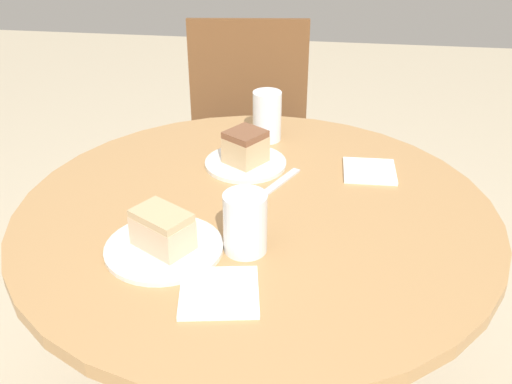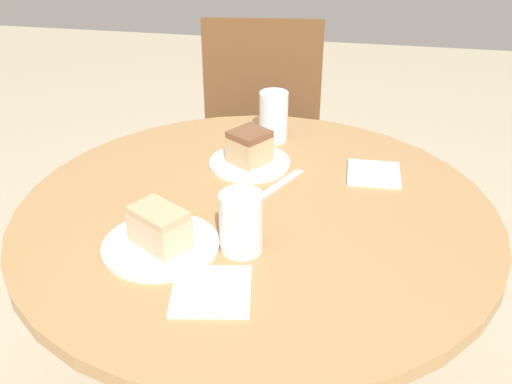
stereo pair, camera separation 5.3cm
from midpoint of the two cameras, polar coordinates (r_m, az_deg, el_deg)
table at (r=1.39m, az=1.10°, el=-7.86°), size 1.03×1.03×0.75m
chair at (r=2.24m, az=1.05°, el=5.06°), size 0.52×0.48×0.89m
plate_near at (r=1.46m, az=0.43°, el=2.77°), size 0.20×0.20×0.01m
plate_far at (r=1.17m, az=-7.76°, el=-5.07°), size 0.23×0.23×0.01m
cake_slice_near at (r=1.44m, az=0.44°, el=4.34°), size 0.12×0.12×0.08m
cake_slice_far at (r=1.15m, az=-7.90°, el=-3.33°), size 0.13×0.12×0.08m
glass_lemonade at (r=1.13m, az=-0.24°, el=-3.23°), size 0.08×0.08×0.12m
glass_water at (r=1.57m, az=2.65°, el=6.99°), size 0.07×0.07×0.13m
napkin_stack at (r=1.05m, az=-2.81°, el=-9.42°), size 0.16×0.16×0.01m
fork at (r=1.37m, az=3.34°, el=0.67°), size 0.10×0.17×0.00m
napkin_side at (r=1.45m, az=12.17°, el=1.72°), size 0.13×0.13×0.01m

